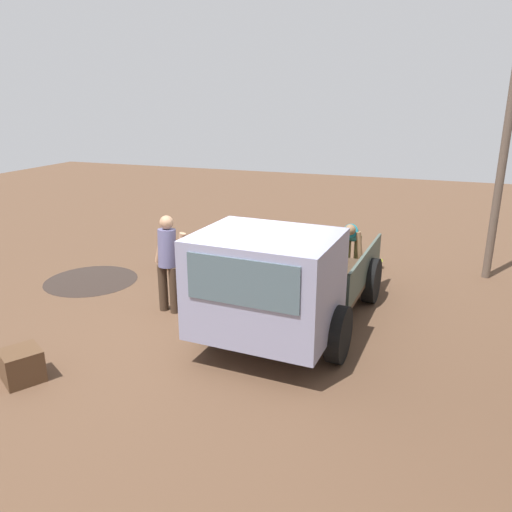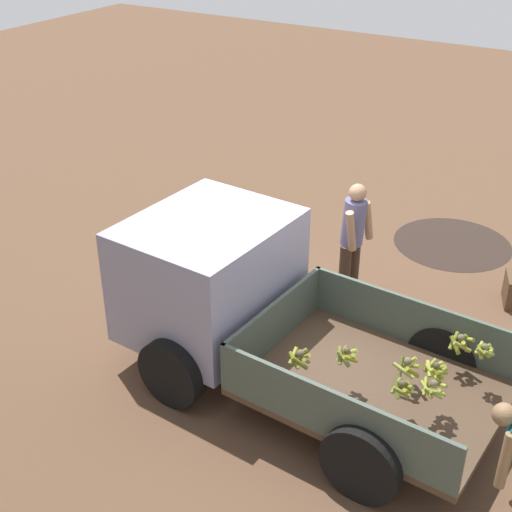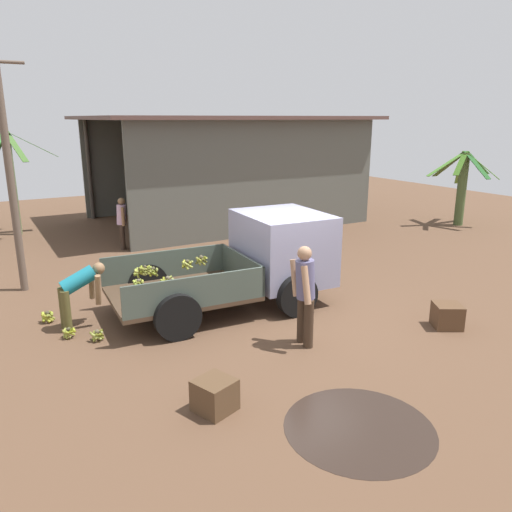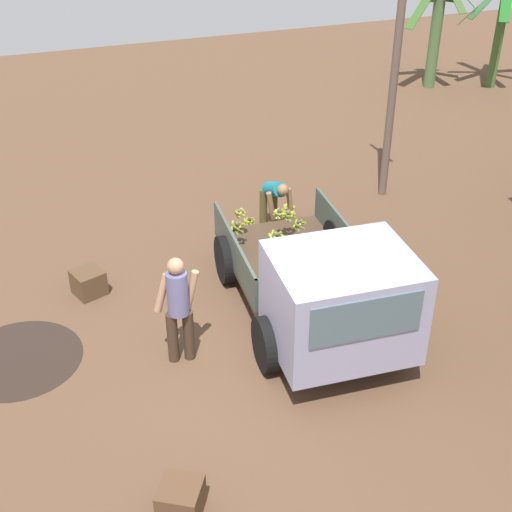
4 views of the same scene
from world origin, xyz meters
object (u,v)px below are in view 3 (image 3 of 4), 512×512
at_px(person_worker_loading, 78,290).
at_px(wooden_crate_1, 447,316).
at_px(banana_bunch_on_ground_1, 97,335).
at_px(person_foreground_visitor, 305,291).
at_px(banana_bunch_on_ground_2, 48,316).
at_px(banana_bunch_on_ground_0, 68,332).
at_px(cargo_truck, 266,255).
at_px(utility_pole, 9,168).
at_px(person_bystander_near_shed, 122,221).
at_px(wooden_crate_0, 215,395).

xyz_separation_m(person_worker_loading, wooden_crate_1, (5.90, -3.41, -0.51)).
bearing_deg(banana_bunch_on_ground_1, person_foreground_visitor, -32.18).
xyz_separation_m(person_worker_loading, banana_bunch_on_ground_1, (0.12, -0.78, -0.62)).
bearing_deg(banana_bunch_on_ground_2, banana_bunch_on_ground_0, -76.91).
distance_m(cargo_truck, utility_pole, 5.76).
bearing_deg(person_foreground_visitor, cargo_truck, -97.34).
xyz_separation_m(person_bystander_near_shed, banana_bunch_on_ground_1, (-2.17, -6.11, -0.73)).
bearing_deg(utility_pole, cargo_truck, -37.00).
distance_m(person_worker_loading, banana_bunch_on_ground_1, 1.00).
bearing_deg(cargo_truck, utility_pole, 146.48).
height_order(banana_bunch_on_ground_0, banana_bunch_on_ground_1, banana_bunch_on_ground_1).
xyz_separation_m(person_worker_loading, wooden_crate_0, (0.98, -3.74, -0.51)).
height_order(banana_bunch_on_ground_2, wooden_crate_0, wooden_crate_0).
relative_size(banana_bunch_on_ground_0, wooden_crate_0, 0.53).
bearing_deg(person_bystander_near_shed, cargo_truck, -60.16).
height_order(utility_pole, person_foreground_visitor, utility_pole).
height_order(banana_bunch_on_ground_1, wooden_crate_0, wooden_crate_0).
bearing_deg(banana_bunch_on_ground_1, banana_bunch_on_ground_0, 137.87).
height_order(utility_pole, person_worker_loading, utility_pole).
distance_m(person_bystander_near_shed, banana_bunch_on_ground_1, 6.52).
height_order(cargo_truck, banana_bunch_on_ground_0, cargo_truck).
relative_size(wooden_crate_0, wooden_crate_1, 0.98).
height_order(cargo_truck, wooden_crate_0, cargo_truck).
bearing_deg(person_foreground_visitor, banana_bunch_on_ground_0, -26.77).
bearing_deg(person_worker_loading, banana_bunch_on_ground_2, 131.34).
bearing_deg(person_bystander_near_shed, utility_pole, -123.06).
bearing_deg(person_bystander_near_shed, person_worker_loading, -96.91).
xyz_separation_m(cargo_truck, person_foreground_visitor, (-0.54, -2.16, -0.03)).
bearing_deg(banana_bunch_on_ground_0, utility_pole, 97.09).
xyz_separation_m(person_foreground_visitor, wooden_crate_1, (2.74, -0.72, -0.74)).
distance_m(person_foreground_visitor, person_bystander_near_shed, 8.07).
relative_size(person_worker_loading, person_bystander_near_shed, 0.77).
distance_m(utility_pole, person_worker_loading, 3.49).
height_order(utility_pole, banana_bunch_on_ground_1, utility_pole).
height_order(person_foreground_visitor, banana_bunch_on_ground_1, person_foreground_visitor).
xyz_separation_m(cargo_truck, banana_bunch_on_ground_2, (-4.21, 1.05, -0.88)).
bearing_deg(wooden_crate_1, person_foreground_visitor, 165.31).
xyz_separation_m(person_foreground_visitor, person_bystander_near_shed, (-0.87, 8.02, -0.12)).
relative_size(cargo_truck, person_bystander_near_shed, 2.97).
bearing_deg(wooden_crate_1, utility_pole, 136.80).
distance_m(cargo_truck, wooden_crate_1, 3.70).
distance_m(person_worker_loading, banana_bunch_on_ground_2, 0.95).
height_order(utility_pole, banana_bunch_on_ground_0, utility_pole).
bearing_deg(wooden_crate_1, banana_bunch_on_ground_2, 148.46).
xyz_separation_m(banana_bunch_on_ground_0, wooden_crate_0, (1.27, -3.34, 0.11)).
bearing_deg(cargo_truck, person_worker_loading, 175.37).
bearing_deg(utility_pole, banana_bunch_on_ground_1, -77.19).
bearing_deg(banana_bunch_on_ground_2, cargo_truck, -14.06).
height_order(wooden_crate_0, wooden_crate_1, wooden_crate_1).
height_order(person_bystander_near_shed, banana_bunch_on_ground_1, person_bystander_near_shed).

